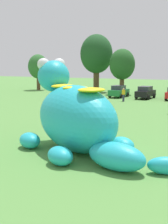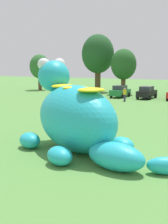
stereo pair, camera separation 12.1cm
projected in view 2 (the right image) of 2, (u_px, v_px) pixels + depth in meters
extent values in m
plane|color=#568E42|center=(100.00, 152.00, 16.36)|extent=(160.00, 160.00, 0.00)
ellipsoid|color=#23B2C6|center=(76.00, 118.00, 16.51)|extent=(7.13, 6.12, 3.61)
ellipsoid|color=#23B2C6|center=(54.00, 76.00, 18.48)|extent=(2.78, 2.72, 1.90)
sphere|color=white|center=(44.00, 64.00, 18.35)|extent=(0.76, 0.76, 0.76)
sphere|color=white|center=(59.00, 64.00, 18.88)|extent=(0.76, 0.76, 0.76)
ellipsoid|color=yellow|center=(63.00, 86.00, 17.47)|extent=(1.74, 1.83, 0.24)
ellipsoid|color=yellow|center=(75.00, 88.00, 16.25)|extent=(1.74, 1.83, 0.24)
ellipsoid|color=yellow|center=(91.00, 90.00, 14.89)|extent=(1.74, 1.83, 0.24)
ellipsoid|color=#23B2C6|center=(30.00, 140.00, 17.21)|extent=(1.89, 1.75, 0.88)
ellipsoid|color=#23B2C6|center=(90.00, 132.00, 19.22)|extent=(1.89, 1.75, 0.88)
ellipsoid|color=#23B2C6|center=(60.00, 156.00, 14.29)|extent=(1.89, 1.75, 0.88)
ellipsoid|color=#23B2C6|center=(122.00, 145.00, 16.15)|extent=(1.89, 1.75, 0.88)
ellipsoid|color=#23B2C6|center=(116.00, 156.00, 13.56)|extent=(3.12, 2.01, 1.26)
ellipsoid|color=#23B2C6|center=(166.00, 166.00, 13.04)|extent=(1.81, 1.28, 0.77)
cube|color=#1E7238|center=(120.00, 92.00, 43.64)|extent=(1.84, 4.16, 0.80)
cube|color=#2D333D|center=(120.00, 87.00, 43.41)|extent=(1.56, 2.02, 0.60)
cylinder|color=black|center=(118.00, 94.00, 45.21)|extent=(0.26, 0.65, 0.64)
cylinder|color=black|center=(129.00, 95.00, 44.39)|extent=(0.26, 0.65, 0.64)
cylinder|color=black|center=(111.00, 96.00, 43.02)|extent=(0.26, 0.65, 0.64)
cylinder|color=black|center=(122.00, 96.00, 42.20)|extent=(0.26, 0.65, 0.64)
cube|color=black|center=(147.00, 93.00, 41.88)|extent=(1.92, 4.18, 0.80)
cube|color=#2D333D|center=(147.00, 88.00, 41.64)|extent=(1.60, 2.04, 0.60)
cylinder|color=black|center=(144.00, 95.00, 43.45)|extent=(0.27, 0.65, 0.64)
cylinder|color=black|center=(156.00, 96.00, 42.60)|extent=(0.27, 0.65, 0.64)
cylinder|color=black|center=(138.00, 97.00, 41.28)|extent=(0.27, 0.65, 0.64)
cylinder|color=black|center=(150.00, 98.00, 40.44)|extent=(0.27, 0.65, 0.64)
cylinder|color=black|center=(167.00, 98.00, 39.71)|extent=(0.26, 0.65, 0.64)
cylinder|color=brown|center=(40.00, 84.00, 56.20)|extent=(0.66, 0.66, 2.30)
ellipsoid|color=#2D662D|center=(40.00, 66.00, 55.70)|extent=(3.67, 3.67, 4.41)
cylinder|color=brown|center=(98.00, 82.00, 52.37)|extent=(0.98, 0.98, 3.44)
ellipsoid|color=#1E4C23|center=(98.00, 54.00, 51.63)|extent=(5.50, 5.50, 6.60)
cylinder|color=brown|center=(123.00, 86.00, 48.03)|extent=(0.72, 0.72, 2.50)
ellipsoid|color=#235623|center=(124.00, 64.00, 47.49)|extent=(4.01, 4.01, 4.81)
cylinder|color=#2D334C|center=(125.00, 98.00, 38.79)|extent=(0.26, 0.26, 0.88)
cube|color=gold|center=(125.00, 92.00, 38.67)|extent=(0.38, 0.22, 0.60)
sphere|color=tan|center=(125.00, 89.00, 38.61)|extent=(0.22, 0.22, 0.22)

